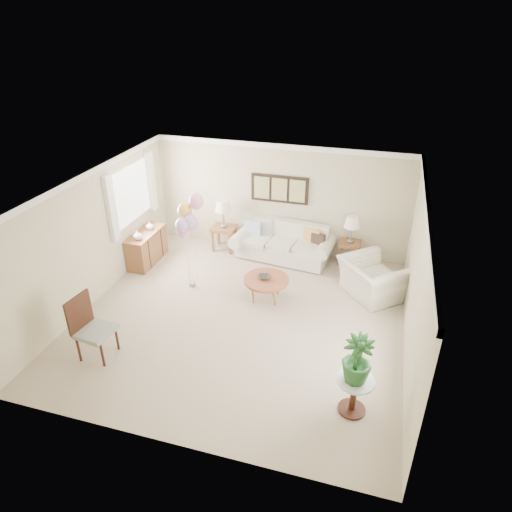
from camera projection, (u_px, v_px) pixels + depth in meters
The scene contains 18 objects.
ground_plane at pixel (241, 318), 8.73m from camera, with size 6.00×6.00×0.00m, color tan.
room_shell at pixel (235, 239), 8.05m from camera, with size 6.04×6.04×2.60m.
wall_art_triptych at pixel (280, 189), 10.48m from camera, with size 1.35×0.06×0.65m.
sofa at pixel (283, 245), 10.68m from camera, with size 2.42×1.11×0.86m.
end_table_left at pixel (224, 230), 10.98m from camera, with size 0.55×0.50×0.60m.
end_table_right at pixel (350, 245), 10.41m from camera, with size 0.49×0.44×0.53m.
lamp_left at pixel (223, 207), 10.68m from camera, with size 0.38×0.38×0.67m.
lamp_right at pixel (352, 223), 10.14m from camera, with size 0.36×0.36×0.63m.
coffee_table at pixel (266, 280), 9.11m from camera, with size 0.92×0.92×0.46m.
decor_bowl at pixel (264, 277), 9.09m from camera, with size 0.25×0.25×0.06m, color #2C2824.
armchair at pixel (372, 279), 9.24m from camera, with size 1.18×1.03×0.77m, color beige.
side_table at pixel (355, 387), 6.51m from camera, with size 0.56×0.56×0.60m.
potted_plant at pixel (357, 359), 6.25m from camera, with size 0.42×0.42×0.75m, color #215427.
accent_chair at pixel (90, 326), 7.53m from camera, with size 0.62×0.62×1.14m.
credenza at pixel (147, 247), 10.49m from camera, with size 0.46×1.20×0.74m.
vase_white at pixel (138, 235), 9.97m from camera, with size 0.20×0.20×0.21m, color silver.
vase_sage at pixel (150, 226), 10.44m from camera, with size 0.17×0.17×0.18m, color silver.
balloon_cluster at pixel (188, 219), 8.95m from camera, with size 0.54×0.54×2.08m.
Camera 1 is at (2.27, -6.73, 5.21)m, focal length 32.00 mm.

